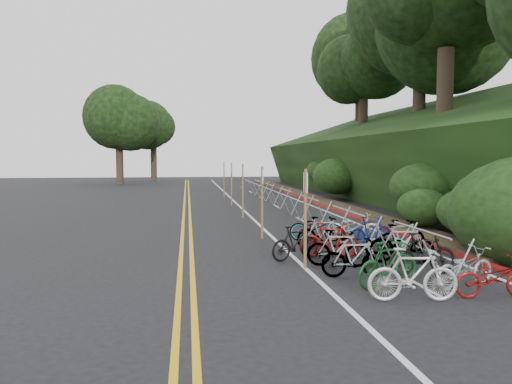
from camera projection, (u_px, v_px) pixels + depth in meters
The scene contains 11 objects.
ground at pixel (268, 272), 12.26m from camera, with size 120.00×120.00×0.00m, color black.
road_markings at pixel (246, 220), 22.33m from camera, with size 7.47×80.00×0.01m.
red_curb at pixel (342, 213), 24.90m from camera, with size 0.25×28.00×0.10m, color maroon.
embankment at pixel (417, 161), 32.66m from camera, with size 14.30×48.14×9.11m.
tree_cluster at pixel (356, 44), 34.62m from camera, with size 31.72×53.44×17.08m.
bike_rack_front at pixel (419, 243), 11.40m from camera, with size 1.15×2.75×1.18m.
bike_racks_rest at pixel (285, 196), 25.46m from camera, with size 1.14×23.00×1.17m.
signpost_near at pixel (305, 212), 12.60m from camera, with size 0.08×0.40×2.53m.
signposts_rest at pixel (237, 184), 26.08m from camera, with size 0.08×18.40×2.50m.
bike_front at pixel (296, 243), 13.65m from camera, with size 1.58×0.45×0.95m, color black.
bike_valet at pixel (376, 245), 13.24m from camera, with size 3.24×9.02×1.07m.
Camera 1 is at (-1.95, -11.94, 2.82)m, focal length 35.00 mm.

